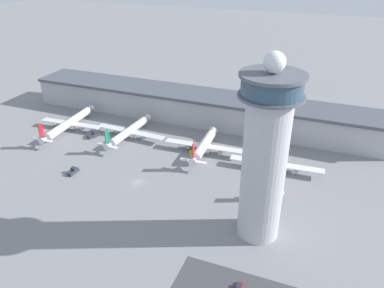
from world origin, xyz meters
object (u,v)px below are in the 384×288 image
(control_tower, at_px, (265,154))
(airplane_gate_delta, at_px, (276,164))
(airplane_gate_alpha, at_px, (69,123))
(car_navy_sedan, at_px, (239,287))
(service_truck_fuel, at_px, (73,171))
(airplane_gate_bravo, at_px, (129,131))
(airplane_gate_charlie, at_px, (204,146))
(service_truck_water, at_px, (93,135))
(service_truck_catering, at_px, (194,150))
(service_truck_baggage, at_px, (257,211))

(control_tower, distance_m, airplane_gate_delta, 49.97)
(airplane_gate_alpha, xyz_separation_m, car_navy_sedan, (114.53, -70.85, -3.57))
(airplane_gate_alpha, bearing_deg, airplane_gate_delta, -1.24)
(airplane_gate_alpha, relative_size, service_truck_fuel, 7.91)
(airplane_gate_bravo, height_order, airplane_gate_charlie, airplane_gate_charlie)
(airplane_gate_alpha, xyz_separation_m, service_truck_water, (16.88, -2.41, -3.03))
(control_tower, xyz_separation_m, car_navy_sedan, (0.61, -26.50, -30.74))
(airplane_gate_alpha, bearing_deg, airplane_gate_charlie, 1.52)
(airplane_gate_bravo, xyz_separation_m, car_navy_sedan, (79.31, -74.38, -3.32))
(control_tower, height_order, airplane_gate_delta, control_tower)
(control_tower, height_order, airplane_gate_alpha, control_tower)
(airplane_gate_delta, bearing_deg, airplane_gate_charlie, 172.81)
(airplane_gate_alpha, relative_size, service_truck_catering, 5.74)
(airplane_gate_charlie, bearing_deg, control_tower, -51.64)
(control_tower, bearing_deg, airplane_gate_alpha, 158.73)
(airplane_gate_delta, height_order, car_navy_sedan, airplane_gate_delta)
(control_tower, distance_m, service_truck_catering, 69.14)
(airplane_gate_delta, bearing_deg, airplane_gate_alpha, 178.76)
(airplane_gate_charlie, xyz_separation_m, service_truck_baggage, (34.31, -35.99, -3.24))
(control_tower, xyz_separation_m, airplane_gate_delta, (-1.20, 41.91, -27.19))
(airplane_gate_delta, height_order, service_truck_catering, airplane_gate_delta)
(service_truck_catering, bearing_deg, control_tower, -48.02)
(airplane_gate_alpha, height_order, airplane_gate_bravo, airplane_gate_alpha)
(car_navy_sedan, bearing_deg, airplane_gate_alpha, 148.26)
(airplane_gate_charlie, bearing_deg, airplane_gate_alpha, -178.48)
(control_tower, height_order, service_truck_water, control_tower)
(service_truck_fuel, bearing_deg, service_truck_baggage, 1.57)
(control_tower, distance_m, airplane_gate_bravo, 96.11)
(airplane_gate_delta, distance_m, service_truck_water, 95.90)
(service_truck_fuel, bearing_deg, airplane_gate_alpha, 129.22)
(airplane_gate_bravo, bearing_deg, service_truck_water, -162.06)
(airplane_gate_charlie, xyz_separation_m, service_truck_fuel, (-47.66, -38.24, -3.30))
(airplane_gate_delta, distance_m, service_truck_fuel, 89.83)
(airplane_gate_alpha, bearing_deg, airplane_gate_bravo, 5.72)
(airplane_gate_charlie, relative_size, car_navy_sedan, 9.68)
(service_truck_fuel, xyz_separation_m, car_navy_sedan, (84.99, -34.66, -0.41))
(service_truck_catering, height_order, service_truck_fuel, service_truck_catering)
(service_truck_baggage, bearing_deg, control_tower, -76.94)
(airplane_gate_alpha, xyz_separation_m, service_truck_fuel, (29.54, -36.19, -3.15))
(airplane_gate_delta, distance_m, service_truck_baggage, 31.68)
(airplane_gate_delta, bearing_deg, service_truck_fuel, -157.91)
(car_navy_sedan, bearing_deg, airplane_gate_charlie, 117.12)
(service_truck_water, bearing_deg, airplane_gate_delta, -0.01)
(airplane_gate_alpha, xyz_separation_m, service_truck_baggage, (111.51, -33.94, -3.10))
(car_navy_sedan, bearing_deg, control_tower, 91.32)
(control_tower, distance_m, car_navy_sedan, 40.59)
(control_tower, height_order, service_truck_catering, control_tower)
(service_truck_baggage, xyz_separation_m, car_navy_sedan, (3.02, -36.91, -0.46))
(airplane_gate_charlie, bearing_deg, service_truck_baggage, -46.37)
(airplane_gate_charlie, relative_size, service_truck_baggage, 5.24)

